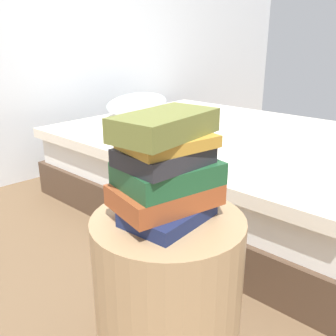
{
  "coord_description": "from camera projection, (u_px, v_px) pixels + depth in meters",
  "views": [
    {
      "loc": [
        -0.64,
        -0.68,
        1.03
      ],
      "look_at": [
        0.0,
        0.0,
        0.7
      ],
      "focal_mm": 40.19,
      "sensor_mm": 36.0,
      "label": 1
    }
  ],
  "objects": [
    {
      "name": "book_ochre",
      "position": [
        170.0,
        142.0,
        0.96
      ],
      "size": [
        0.25,
        0.19,
        0.03
      ],
      "primitive_type": "cube",
      "rotation": [
        0.0,
        0.0,
        -0.12
      ],
      "color": "#B7842D",
      "rests_on": "book_charcoal"
    },
    {
      "name": "book_navy",
      "position": [
        168.0,
        214.0,
        1.02
      ],
      "size": [
        0.25,
        0.2,
        0.04
      ],
      "primitive_type": "cube",
      "rotation": [
        0.0,
        0.0,
        0.14
      ],
      "color": "#19234C",
      "rests_on": "side_table"
    },
    {
      "name": "book_forest",
      "position": [
        168.0,
        173.0,
        1.01
      ],
      "size": [
        0.28,
        0.23,
        0.06
      ],
      "primitive_type": "cube",
      "rotation": [
        0.0,
        0.0,
        -0.15
      ],
      "color": "#1E512D",
      "rests_on": "book_rust"
    },
    {
      "name": "book_charcoal",
      "position": [
        164.0,
        156.0,
        0.98
      ],
      "size": [
        0.23,
        0.17,
        0.05
      ],
      "primitive_type": "cube",
      "rotation": [
        0.0,
        0.0,
        0.0
      ],
      "color": "#28282D",
      "rests_on": "book_forest"
    },
    {
      "name": "side_table",
      "position": [
        168.0,
        301.0,
        1.13
      ],
      "size": [
        0.43,
        0.43,
        0.55
      ],
      "primitive_type": "cylinder",
      "color": "tan",
      "rests_on": "ground_plane"
    },
    {
      "name": "book_rust",
      "position": [
        166.0,
        194.0,
        1.03
      ],
      "size": [
        0.3,
        0.23,
        0.06
      ],
      "primitive_type": "cube",
      "rotation": [
        0.0,
        0.0,
        -0.15
      ],
      "color": "#994723",
      "rests_on": "book_navy"
    },
    {
      "name": "book_olive",
      "position": [
        165.0,
        125.0,
        0.94
      ],
      "size": [
        0.3,
        0.19,
        0.06
      ],
      "primitive_type": "cube",
      "rotation": [
        0.0,
        0.0,
        0.16
      ],
      "color": "olive",
      "rests_on": "book_ochre"
    },
    {
      "name": "bed",
      "position": [
        223.0,
        165.0,
        2.43
      ],
      "size": [
        1.67,
        2.11,
        0.62
      ],
      "rotation": [
        0.0,
        0.0,
        0.08
      ],
      "color": "#4C3828",
      "rests_on": "ground_plane"
    }
  ]
}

